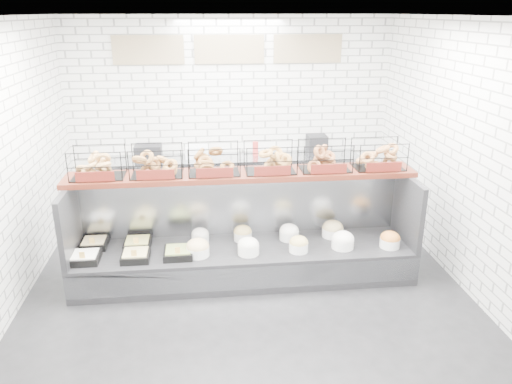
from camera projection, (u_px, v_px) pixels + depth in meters
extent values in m
plane|color=black|center=(247.00, 289.00, 5.80)|extent=(5.50, 5.50, 0.00)
cube|color=white|center=(230.00, 115.00, 7.86)|extent=(5.00, 0.02, 3.00)
cube|color=white|center=(0.00, 173.00, 5.03)|extent=(0.02, 5.50, 3.00)
cube|color=white|center=(470.00, 158.00, 5.55)|extent=(0.02, 5.50, 3.00)
cube|color=white|center=(245.00, 16.00, 4.78)|extent=(5.00, 5.50, 0.02)
cube|color=tan|center=(148.00, 50.00, 7.37)|extent=(1.05, 0.03, 0.42)
cube|color=tan|center=(229.00, 49.00, 7.49)|extent=(1.05, 0.03, 0.42)
cube|color=tan|center=(308.00, 49.00, 7.61)|extent=(1.05, 0.03, 0.42)
cube|color=black|center=(245.00, 261.00, 6.02)|extent=(4.00, 0.90, 0.40)
cube|color=#93969B|center=(248.00, 278.00, 5.60)|extent=(4.00, 0.03, 0.28)
cube|color=#93969B|center=(241.00, 203.00, 6.19)|extent=(4.00, 0.08, 0.80)
cube|color=black|center=(70.00, 223.00, 5.61)|extent=(0.06, 0.90, 0.80)
cube|color=black|center=(407.00, 209.00, 6.01)|extent=(0.06, 0.90, 0.80)
cube|color=black|center=(85.00, 258.00, 5.59)|extent=(0.32, 0.32, 0.08)
cube|color=white|center=(85.00, 255.00, 5.57)|extent=(0.27, 0.27, 0.04)
cube|color=#F1BB54|center=(82.00, 255.00, 5.45)|extent=(0.06, 0.01, 0.08)
cube|color=black|center=(95.00, 244.00, 5.92)|extent=(0.30, 0.30, 0.08)
cube|color=#DBC586|center=(94.00, 241.00, 5.91)|extent=(0.25, 0.25, 0.04)
cube|color=#F1BB54|center=(92.00, 241.00, 5.80)|extent=(0.06, 0.01, 0.08)
cube|color=black|center=(136.00, 256.00, 5.63)|extent=(0.31, 0.31, 0.08)
cube|color=#CABD7C|center=(135.00, 253.00, 5.62)|extent=(0.27, 0.27, 0.04)
cube|color=#F1BB54|center=(134.00, 253.00, 5.49)|extent=(0.06, 0.01, 0.08)
cube|color=black|center=(138.00, 244.00, 5.93)|extent=(0.31, 0.31, 0.08)
cube|color=#CBCA67|center=(137.00, 241.00, 5.92)|extent=(0.26, 0.26, 0.04)
cube|color=#F1BB54|center=(136.00, 241.00, 5.80)|extent=(0.06, 0.01, 0.08)
cube|color=black|center=(178.00, 253.00, 5.70)|extent=(0.33, 0.33, 0.08)
cube|color=#85974D|center=(178.00, 250.00, 5.69)|extent=(0.28, 0.28, 0.04)
cube|color=#F1BB54|center=(178.00, 250.00, 5.56)|extent=(0.06, 0.01, 0.08)
cylinder|color=white|center=(198.00, 251.00, 5.72)|extent=(0.27, 0.27, 0.11)
ellipsoid|color=#D3B482|center=(198.00, 246.00, 5.69)|extent=(0.26, 0.26, 0.18)
cylinder|color=white|center=(200.00, 238.00, 6.03)|extent=(0.21, 0.21, 0.11)
ellipsoid|color=silver|center=(200.00, 234.00, 6.01)|extent=(0.21, 0.21, 0.15)
cylinder|color=white|center=(248.00, 249.00, 5.75)|extent=(0.25, 0.25, 0.11)
ellipsoid|color=silver|center=(248.00, 245.00, 5.73)|extent=(0.25, 0.25, 0.17)
cylinder|color=white|center=(243.00, 236.00, 6.10)|extent=(0.22, 0.22, 0.11)
ellipsoid|color=tan|center=(243.00, 231.00, 6.08)|extent=(0.22, 0.22, 0.15)
cylinder|color=white|center=(299.00, 247.00, 5.81)|extent=(0.22, 0.22, 0.11)
ellipsoid|color=tan|center=(299.00, 242.00, 5.79)|extent=(0.22, 0.22, 0.15)
cylinder|color=white|center=(289.00, 235.00, 6.12)|extent=(0.24, 0.24, 0.11)
ellipsoid|color=white|center=(289.00, 231.00, 6.10)|extent=(0.23, 0.23, 0.16)
cylinder|color=white|center=(343.00, 243.00, 5.90)|extent=(0.27, 0.27, 0.11)
ellipsoid|color=white|center=(343.00, 239.00, 5.88)|extent=(0.26, 0.26, 0.18)
cylinder|color=white|center=(333.00, 232.00, 6.21)|extent=(0.27, 0.27, 0.11)
ellipsoid|color=tan|center=(333.00, 228.00, 6.18)|extent=(0.26, 0.26, 0.18)
cylinder|color=white|center=(390.00, 243.00, 5.92)|extent=(0.24, 0.24, 0.11)
ellipsoid|color=orange|center=(390.00, 238.00, 5.90)|extent=(0.23, 0.23, 0.16)
cube|color=#3F150D|center=(242.00, 175.00, 5.87)|extent=(4.10, 0.50, 0.06)
cube|color=black|center=(97.00, 163.00, 5.63)|extent=(0.60, 0.38, 0.34)
cube|color=#56160F|center=(95.00, 177.00, 5.48)|extent=(0.42, 0.02, 0.11)
cube|color=black|center=(156.00, 161.00, 5.70)|extent=(0.60, 0.38, 0.34)
cube|color=#56160F|center=(156.00, 175.00, 5.54)|extent=(0.42, 0.02, 0.11)
cube|color=black|center=(214.00, 159.00, 5.77)|extent=(0.60, 0.38, 0.34)
cube|color=#56160F|center=(215.00, 173.00, 5.61)|extent=(0.42, 0.02, 0.11)
cube|color=black|center=(270.00, 157.00, 5.83)|extent=(0.60, 0.38, 0.34)
cube|color=#56160F|center=(272.00, 171.00, 5.68)|extent=(0.42, 0.02, 0.11)
cube|color=black|center=(325.00, 156.00, 5.90)|extent=(0.60, 0.38, 0.34)
cube|color=#56160F|center=(329.00, 169.00, 5.75)|extent=(0.42, 0.02, 0.11)
cube|color=black|center=(379.00, 154.00, 5.97)|extent=(0.60, 0.38, 0.34)
cube|color=#56160F|center=(384.00, 167.00, 5.81)|extent=(0.42, 0.02, 0.11)
cube|color=#93969B|center=(233.00, 184.00, 7.92)|extent=(4.00, 0.60, 0.90)
cube|color=black|center=(148.00, 153.00, 7.56)|extent=(0.40, 0.30, 0.24)
cube|color=silver|center=(197.00, 152.00, 7.73)|extent=(0.35, 0.28, 0.18)
cylinder|color=#BE332F|center=(255.00, 149.00, 7.82)|extent=(0.09, 0.09, 0.22)
cube|color=black|center=(317.00, 144.00, 7.91)|extent=(0.30, 0.30, 0.30)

